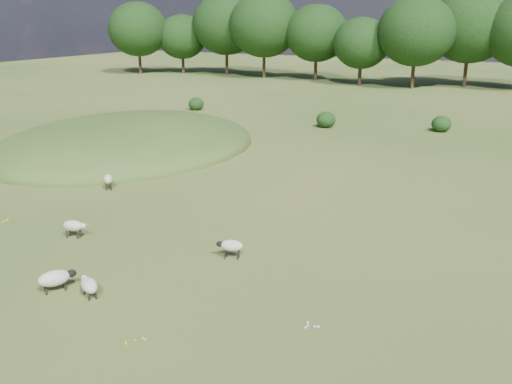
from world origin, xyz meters
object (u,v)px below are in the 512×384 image
(sheep_0, at_px, (74,226))
(sheep_2, at_px, (55,278))
(sheep_1, at_px, (108,179))
(sheep_4, at_px, (89,285))
(sheep_3, at_px, (231,246))

(sheep_0, relative_size, sheep_2, 0.84)
(sheep_0, bearing_deg, sheep_1, 106.93)
(sheep_4, bearing_deg, sheep_3, -88.53)
(sheep_4, bearing_deg, sheep_1, -21.47)
(sheep_0, xyz_separation_m, sheep_2, (2.85, -3.73, -0.06))
(sheep_1, relative_size, sheep_2, 0.81)
(sheep_0, bearing_deg, sheep_3, -3.19)
(sheep_1, xyz_separation_m, sheep_4, (7.40, -9.31, -0.14))
(sheep_1, distance_m, sheep_3, 10.97)
(sheep_1, height_order, sheep_3, sheep_1)
(sheep_4, bearing_deg, sheep_2, 39.82)
(sheep_1, distance_m, sheep_2, 11.35)
(sheep_2, distance_m, sheep_4, 1.25)
(sheep_3, distance_m, sheep_4, 5.29)
(sheep_0, height_order, sheep_3, sheep_0)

